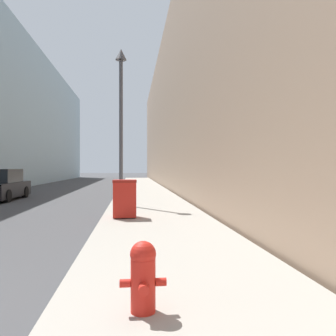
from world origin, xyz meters
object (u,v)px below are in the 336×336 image
object	(u,v)px
fire_hydrant	(143,275)
lamppost	(121,108)
parked_sedan_near	(1,186)
trash_bin	(125,198)

from	to	relation	value
fire_hydrant	lamppost	xyz separation A→B (m)	(-0.59, 10.37, 3.70)
parked_sedan_near	lamppost	bearing A→B (deg)	-32.47
fire_hydrant	parked_sedan_near	bearing A→B (deg)	115.88
trash_bin	lamppost	world-z (taller)	lamppost
fire_hydrant	trash_bin	distance (m)	6.86
fire_hydrant	lamppost	distance (m)	11.03
trash_bin	lamppost	size ratio (longest dim) A/B	0.18
trash_bin	lamppost	distance (m)	4.97
trash_bin	fire_hydrant	bearing A→B (deg)	-87.04
lamppost	parked_sedan_near	size ratio (longest dim) A/B	1.49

